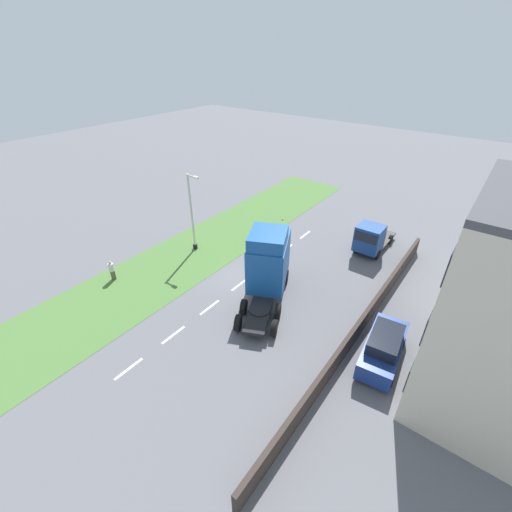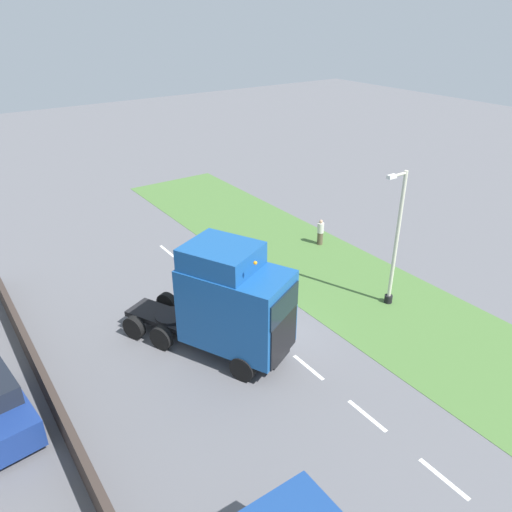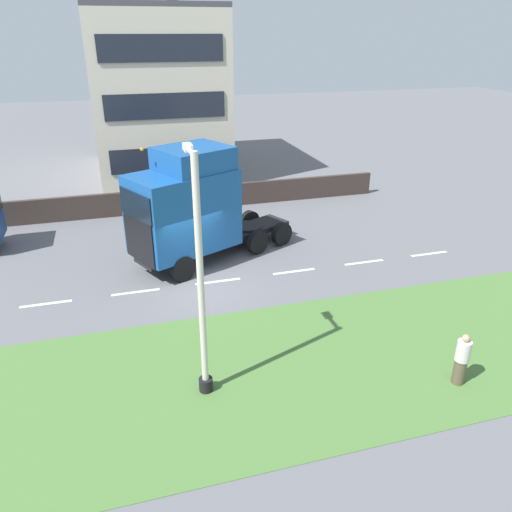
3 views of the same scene
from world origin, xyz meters
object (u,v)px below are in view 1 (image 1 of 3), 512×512
Objects in this scene: lamp_post at (193,217)px; pedestrian at (112,271)px; lorry_cab at (268,262)px; flatbed_truck at (371,238)px; parked_car at (383,347)px.

pedestrian is at bearing -104.03° from lamp_post.
lorry_cab is 1.15× the size of lamp_post.
flatbed_truck is at bearing 42.03° from lorry_cab.
lorry_cab is 8.39m from lamp_post.
pedestrian is at bearing 47.56° from flatbed_truck.
flatbed_truck is at bearing 34.21° from lamp_post.
flatbed_truck is 0.81× the size of lamp_post.
lamp_post is at bearing 165.71° from parked_car.
pedestrian is at bearing -175.29° from lorry_cab.
pedestrian is at bearing -172.89° from parked_car.
pedestrian is (-10.03, -5.85, -1.69)m from lorry_cab.
flatbed_truck is 14.77m from lamp_post.
lamp_post is (-12.14, -8.26, 1.56)m from flatbed_truck.
lorry_cab is 11.74m from pedestrian.
lamp_post reaches higher than parked_car.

